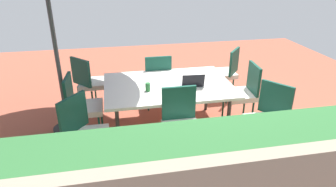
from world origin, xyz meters
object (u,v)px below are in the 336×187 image
object	(u,v)px
chair_southeast	(89,81)
chair_northeast	(85,132)
laptop	(192,84)
chair_northwest	(269,117)
chair_west	(243,91)
chair_north	(181,122)
chair_south	(157,78)
dining_table	(168,87)
chair_east	(81,104)
cup	(148,87)
chair_southwest	(225,71)

from	to	relation	value
chair_southeast	chair_northeast	world-z (taller)	same
laptop	chair_northeast	bearing A→B (deg)	27.26
chair_northwest	chair_west	xyz separation A→B (m)	(-0.03, -0.85, 0.00)
chair_north	chair_south	xyz separation A→B (m)	(0.05, -1.58, 0.00)
chair_southeast	chair_northwest	bearing A→B (deg)	-168.79
dining_table	chair_east	size ratio (longest dim) A/B	1.88
chair_northeast	chair_east	bearing A→B (deg)	44.77
laptop	cup	distance (m)	0.65
chair_south	chair_east	bearing A→B (deg)	33.98
dining_table	chair_south	size ratio (longest dim) A/B	1.88
cup	chair_northeast	bearing A→B (deg)	35.93
chair_west	cup	world-z (taller)	chair_west
chair_southwest	chair_south	bearing A→B (deg)	-45.65
chair_southwest	chair_east	bearing A→B (deg)	-30.14
chair_north	chair_east	size ratio (longest dim) A/B	1.00
chair_northwest	chair_southeast	bearing A→B (deg)	-163.25
chair_northwest	chair_south	distance (m)	2.05
chair_northwest	chair_south	bearing A→B (deg)	179.04
chair_northwest	chair_north	xyz separation A→B (m)	(1.15, -0.08, 0.00)
chair_east	chair_south	distance (m)	1.46
chair_west	chair_east	distance (m)	2.44
chair_southwest	chair_north	bearing A→B (deg)	3.49
dining_table	chair_north	distance (m)	0.82
chair_northwest	cup	size ratio (longest dim) A/B	8.20
chair_northwest	laptop	distance (m)	1.13
dining_table	chair_east	world-z (taller)	chair_east
chair_east	chair_north	bearing A→B (deg)	-117.28
dining_table	laptop	xyz separation A→B (m)	(-0.32, 0.16, 0.09)
chair_northeast	laptop	size ratio (longest dim) A/B	2.91
chair_southwest	laptop	xyz separation A→B (m)	(0.92, 1.04, 0.24)
chair_north	dining_table	bearing A→B (deg)	91.06
chair_north	chair_east	world-z (taller)	same
chair_west	chair_east	world-z (taller)	same
chair_north	chair_northeast	world-z (taller)	same
chair_east	chair_southeast	bearing A→B (deg)	-0.81
chair_west	chair_southwest	size ratio (longest dim) A/B	1.00
chair_south	chair_northeast	size ratio (longest dim) A/B	1.00
chair_northeast	chair_southeast	bearing A→B (deg)	38.48
chair_east	chair_southwest	xyz separation A→B (m)	(-2.50, -0.92, 0.00)
dining_table	chair_north	size ratio (longest dim) A/B	1.88
dining_table	chair_southeast	distance (m)	1.46
chair_south	cup	distance (m)	1.04
chair_east	chair_south	bearing A→B (deg)	-52.39
laptop	chair_northwest	bearing A→B (deg)	142.97
chair_north	chair_west	bearing A→B (deg)	33.42
chair_north	laptop	distance (m)	0.76
dining_table	chair_northwest	distance (m)	1.46
dining_table	chair_east	distance (m)	1.26
chair_north	cup	xyz separation A→B (m)	(0.33, -0.62, 0.25)
chair_west	dining_table	bearing A→B (deg)	-86.97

